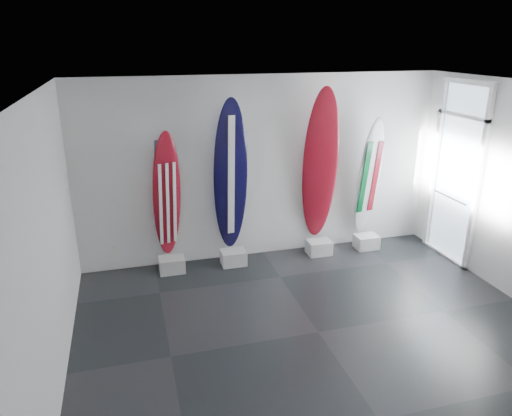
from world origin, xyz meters
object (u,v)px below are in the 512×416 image
object	(u,v)px
surfboard_navy	(231,176)
surfboard_italy	(369,177)
surfboard_usa	(167,195)
surfboard_swiss	(320,166)

from	to	relation	value
surfboard_navy	surfboard_italy	bearing A→B (deg)	-5.80
surfboard_usa	surfboard_swiss	bearing A→B (deg)	-17.63
surfboard_italy	surfboard_usa	bearing A→B (deg)	169.83
surfboard_usa	surfboard_italy	distance (m)	3.41
surfboard_navy	surfboard_italy	world-z (taller)	surfboard_navy
surfboard_navy	surfboard_swiss	size ratio (longest dim) A/B	0.94
surfboard_usa	surfboard_navy	distance (m)	1.03
surfboard_usa	surfboard_italy	xyz separation A→B (m)	(3.41, 0.00, 0.03)
surfboard_navy	surfboard_swiss	xyz separation A→B (m)	(1.51, 0.00, 0.07)
surfboard_usa	surfboard_italy	bearing A→B (deg)	-17.63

